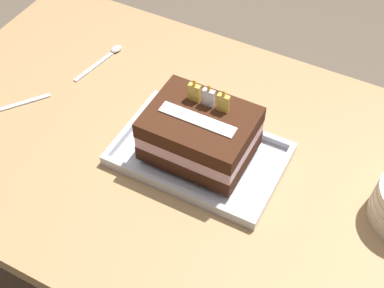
{
  "coord_description": "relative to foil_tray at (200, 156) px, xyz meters",
  "views": [
    {
      "loc": [
        0.35,
        -0.63,
        1.56
      ],
      "look_at": [
        0.02,
        -0.0,
        0.75
      ],
      "focal_mm": 50.53,
      "sensor_mm": 36.0,
      "label": 1
    }
  ],
  "objects": [
    {
      "name": "dining_table",
      "position": [
        -0.04,
        0.01,
        -0.11
      ],
      "size": [
        1.2,
        0.74,
        0.72
      ],
      "color": "tan",
      "rests_on": "ground_plane"
    },
    {
      "name": "foil_tray",
      "position": [
        0.0,
        0.0,
        0.0
      ],
      "size": [
        0.33,
        0.22,
        0.02
      ],
      "color": "silver",
      "rests_on": "dining_table"
    },
    {
      "name": "birthday_cake",
      "position": [
        -0.0,
        0.0,
        0.07
      ],
      "size": [
        0.2,
        0.15,
        0.15
      ],
      "color": "#422113",
      "rests_on": "foil_tray"
    },
    {
      "name": "serving_spoon_by_bowls",
      "position": [
        -0.34,
        0.18,
        -0.0
      ],
      "size": [
        0.04,
        0.16,
        0.01
      ],
      "color": "silver",
      "rests_on": "dining_table"
    }
  ]
}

